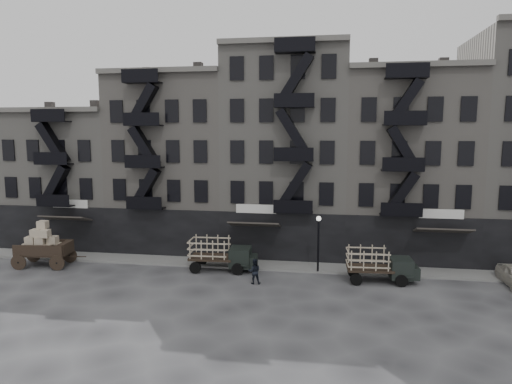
# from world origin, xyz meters

# --- Properties ---
(ground) EXTENTS (140.00, 140.00, 0.00)m
(ground) POSITION_xyz_m (0.00, 0.00, 0.00)
(ground) COLOR #38383A
(ground) RESTS_ON ground
(sidewalk) EXTENTS (55.00, 2.50, 0.15)m
(sidewalk) POSITION_xyz_m (0.00, 3.75, 0.07)
(sidewalk) COLOR slate
(sidewalk) RESTS_ON ground
(building_west) EXTENTS (10.00, 11.35, 13.20)m
(building_west) POSITION_xyz_m (-20.00, 9.83, 6.00)
(building_west) COLOR gray
(building_west) RESTS_ON ground
(building_midwest) EXTENTS (10.00, 11.35, 16.20)m
(building_midwest) POSITION_xyz_m (-10.00, 9.83, 7.50)
(building_midwest) COLOR gray
(building_midwest) RESTS_ON ground
(building_center) EXTENTS (10.00, 11.35, 18.20)m
(building_center) POSITION_xyz_m (-0.00, 9.82, 8.50)
(building_center) COLOR gray
(building_center) RESTS_ON ground
(building_mideast) EXTENTS (10.00, 11.35, 16.20)m
(building_mideast) POSITION_xyz_m (10.00, 9.83, 7.50)
(building_mideast) COLOR gray
(building_mideast) RESTS_ON ground
(lamp_post) EXTENTS (0.36, 0.36, 4.28)m
(lamp_post) POSITION_xyz_m (3.00, 2.60, 2.78)
(lamp_post) COLOR black
(lamp_post) RESTS_ON ground
(wagon) EXTENTS (4.36, 2.69, 3.50)m
(wagon) POSITION_xyz_m (-18.12, 1.01, 2.00)
(wagon) COLOR black
(wagon) RESTS_ON ground
(stake_truck_west) EXTENTS (5.10, 2.27, 2.51)m
(stake_truck_west) POSITION_xyz_m (-4.21, 2.08, 1.44)
(stake_truck_west) COLOR black
(stake_truck_west) RESTS_ON ground
(stake_truck_east) EXTENTS (4.92, 2.25, 2.42)m
(stake_truck_east) POSITION_xyz_m (7.28, 1.26, 1.38)
(stake_truck_east) COLOR black
(stake_truck_east) RESTS_ON ground
(pedestrian_mid) EXTENTS (0.94, 0.79, 1.75)m
(pedestrian_mid) POSITION_xyz_m (-1.24, -0.47, 0.88)
(pedestrian_mid) COLOR black
(pedestrian_mid) RESTS_ON ground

